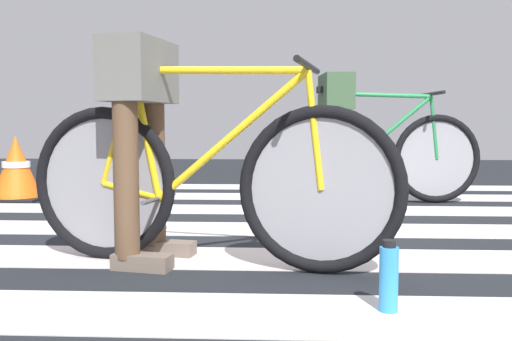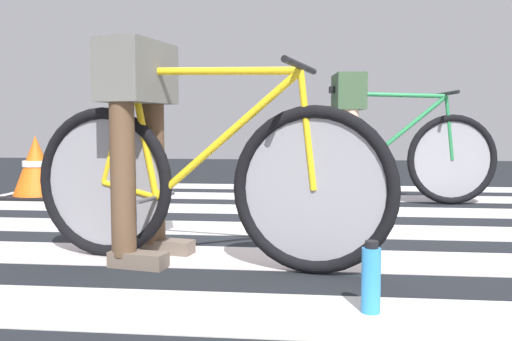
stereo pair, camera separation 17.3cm
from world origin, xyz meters
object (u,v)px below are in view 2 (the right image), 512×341
object	(u,v)px
bicycle_2_of_2	(387,156)
cyclist_2_of_2	(349,121)
traffic_cone	(36,168)
bicycle_1_of_2	(201,180)
cyclist_1_of_2	(139,120)
water_bottle	(371,279)

from	to	relation	value
bicycle_2_of_2	cyclist_2_of_2	world-z (taller)	cyclist_2_of_2
traffic_cone	bicycle_1_of_2	bearing A→B (deg)	-48.38
cyclist_1_of_2	cyclist_2_of_2	size ratio (longest dim) A/B	0.98
bicycle_2_of_2	cyclist_2_of_2	distance (m)	0.42
cyclist_1_of_2	water_bottle	xyz separation A→B (m)	(1.00, -0.66, -0.54)
cyclist_2_of_2	cyclist_1_of_2	bearing A→B (deg)	-124.81
bicycle_2_of_2	traffic_cone	xyz separation A→B (m)	(-2.99, 0.10, -0.13)
cyclist_2_of_2	bicycle_1_of_2	bearing A→B (deg)	-116.91
cyclist_1_of_2	water_bottle	size ratio (longest dim) A/B	4.10
cyclist_1_of_2	traffic_cone	xyz separation A→B (m)	(-1.61, 2.09, -0.40)
bicycle_1_of_2	water_bottle	distance (m)	0.96
traffic_cone	cyclist_2_of_2	bearing A→B (deg)	-2.78
water_bottle	traffic_cone	bearing A→B (deg)	133.58
cyclist_1_of_2	cyclist_2_of_2	bearing A→B (deg)	73.15
cyclist_2_of_2	water_bottle	size ratio (longest dim) A/B	4.17
bicycle_2_of_2	water_bottle	distance (m)	2.69
cyclist_1_of_2	traffic_cone	distance (m)	2.67
cyclist_1_of_2	bicycle_2_of_2	world-z (taller)	cyclist_1_of_2
bicycle_2_of_2	traffic_cone	world-z (taller)	bicycle_2_of_2
bicycle_1_of_2	cyclist_2_of_2	xyz separation A→B (m)	(0.76, 2.02, 0.28)
water_bottle	traffic_cone	world-z (taller)	traffic_cone
bicycle_1_of_2	cyclist_2_of_2	world-z (taller)	cyclist_2_of_2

